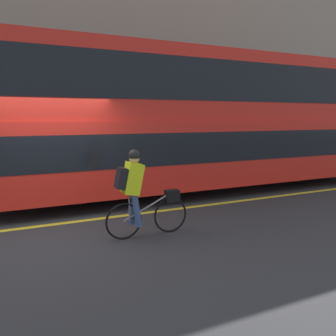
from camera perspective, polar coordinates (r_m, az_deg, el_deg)
ground_plane at (r=6.89m, az=-19.00°, el=-9.60°), size 80.00×80.00×0.00m
road_center_line at (r=7.02m, az=-19.10°, el=-9.23°), size 50.00×0.14×0.01m
sidewalk_curb at (r=12.08m, az=-21.40°, el=-1.54°), size 60.00×1.80×0.15m
building_facade at (r=13.11m, az=-22.69°, el=17.03°), size 60.00×0.30×8.28m
bus at (r=9.41m, az=6.18°, el=8.74°), size 11.51×2.48×3.81m
cyclist_on_bike at (r=5.77m, az=-5.14°, el=-3.89°), size 1.55×0.32×1.58m
street_sign_post at (r=11.81m, az=-25.06°, el=5.16°), size 0.36×0.09×2.48m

